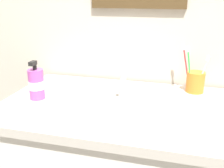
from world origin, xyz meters
TOP-DOWN VIEW (x-y plane):
  - tiled_wall_back at (0.00, 0.34)m, footprint 2.18×0.04m
  - sink_basin at (-0.04, -0.06)m, footprint 0.47×0.47m
  - faucet at (-0.04, 0.16)m, footprint 0.02×0.16m
  - toothbrush_cup at (0.29, 0.22)m, footprint 0.08×0.08m
  - toothbrush_red at (0.24, 0.24)m, footprint 0.06×0.02m
  - toothbrush_white at (0.31, 0.20)m, footprint 0.04×0.04m
  - toothbrush_green at (0.25, 0.19)m, footprint 0.05×0.03m
  - soap_dispenser at (-0.36, -0.03)m, footprint 0.07×0.07m

SIDE VIEW (x-z plane):
  - sink_basin at x=-0.04m, z-range 0.73..0.86m
  - faucet at x=-0.04m, z-range 0.83..0.93m
  - toothbrush_cup at x=0.29m, z-range 0.84..0.93m
  - soap_dispenser at x=-0.36m, z-range 0.82..0.99m
  - toothbrush_white at x=0.31m, z-range 0.85..1.03m
  - toothbrush_red at x=0.24m, z-range 0.86..1.06m
  - toothbrush_green at x=0.25m, z-range 0.86..1.06m
  - tiled_wall_back at x=0.00m, z-range 0.00..2.40m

